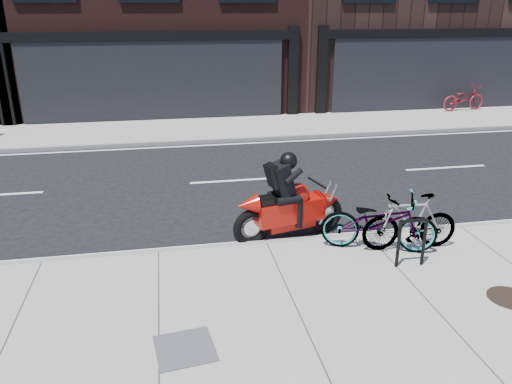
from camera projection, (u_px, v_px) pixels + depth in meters
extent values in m
plane|color=black|center=(249.00, 209.00, 11.24)|extent=(120.00, 120.00, 0.00)
cube|color=gray|center=(312.00, 347.00, 6.62)|extent=(60.00, 6.00, 0.13)
cube|color=gray|center=(213.00, 128.00, 18.36)|extent=(60.00, 3.50, 0.13)
cylinder|color=black|center=(398.00, 244.00, 8.37)|extent=(0.06, 0.06, 0.84)
cylinder|color=black|center=(424.00, 242.00, 8.44)|extent=(0.06, 0.06, 0.84)
cylinder|color=black|center=(414.00, 221.00, 8.26)|extent=(0.46, 0.07, 0.06)
imported|color=gray|center=(379.00, 222.00, 8.94)|extent=(2.18, 1.37, 1.08)
imported|color=gray|center=(410.00, 222.00, 8.96)|extent=(1.79, 0.60, 1.06)
torus|color=black|center=(325.00, 214.00, 10.04)|extent=(0.77, 0.33, 0.75)
torus|color=black|center=(252.00, 228.00, 9.43)|extent=(0.77, 0.33, 0.75)
cube|color=#9B0D07|center=(289.00, 210.00, 9.65)|extent=(1.43, 0.73, 0.43)
cone|color=#9B0D07|center=(328.00, 200.00, 9.95)|extent=(0.61, 0.60, 0.50)
sphere|color=#9B0D07|center=(298.00, 195.00, 9.61)|extent=(0.46, 0.46, 0.46)
cube|color=black|center=(274.00, 200.00, 9.43)|extent=(0.68, 0.45, 0.14)
cylinder|color=silver|center=(256.00, 223.00, 9.68)|extent=(0.63, 0.24, 0.10)
cube|color=black|center=(282.00, 179.00, 9.35)|extent=(0.53, 0.50, 0.67)
cube|color=black|center=(273.00, 176.00, 9.25)|extent=(0.34, 0.39, 0.46)
sphere|color=black|center=(288.00, 161.00, 9.28)|extent=(0.33, 0.33, 0.33)
imported|color=maroon|center=(464.00, 98.00, 21.01)|extent=(2.02, 0.90, 1.03)
cylinder|color=black|center=(510.00, 298.00, 7.59)|extent=(0.86, 0.86, 0.02)
cube|color=#414143|center=(185.00, 348.00, 6.47)|extent=(0.84, 0.84, 0.02)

